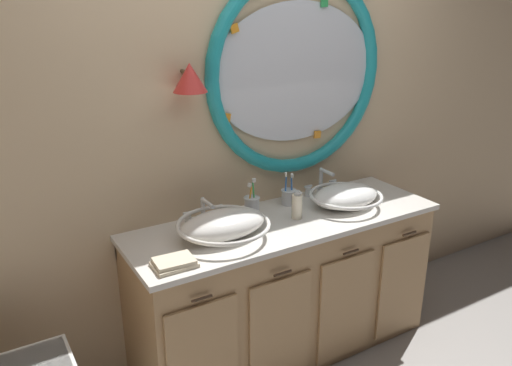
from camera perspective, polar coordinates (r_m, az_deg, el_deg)
The scene contains 10 objects.
back_wall_assembly at distance 2.90m, azimuth -0.70°, elevation 6.77°, with size 6.40×0.26×2.60m.
vanity_counter at distance 3.02m, azimuth 3.17°, elevation -11.32°, with size 1.77×0.61×0.85m.
sink_basin_left at distance 2.59m, azimuth -3.66°, elevation -4.62°, with size 0.48×0.48×0.14m.
sink_basin_right at distance 3.00m, azimuth 9.94°, elevation -1.40°, with size 0.42×0.42×0.13m.
faucet_set_left at distance 2.78m, azimuth -5.79°, elevation -3.18°, with size 0.23×0.15×0.14m.
faucet_set_right at distance 3.17m, azimuth 7.29°, elevation -0.08°, with size 0.24×0.14×0.17m.
toothbrush_holder_left at distance 2.85m, azimuth -0.47°, elevation -2.43°, with size 0.09×0.09×0.21m.
toothbrush_holder_right at distance 3.00m, azimuth 3.65°, elevation -1.45°, with size 0.09×0.09×0.20m.
soap_dispenser at distance 2.80m, azimuth 4.57°, elevation -2.52°, with size 0.06×0.07×0.17m.
folded_hand_towel at distance 2.36m, azimuth -9.05°, elevation -8.75°, with size 0.19×0.14×0.04m.
Camera 1 is at (-1.40, -1.86, 1.99)m, focal length 36.03 mm.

